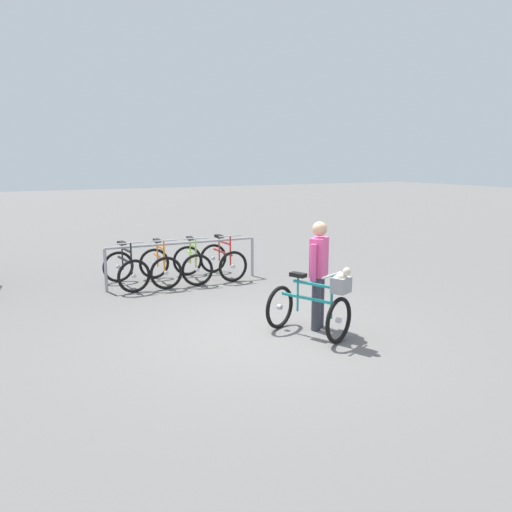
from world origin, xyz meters
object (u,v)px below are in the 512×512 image
object	(u,v)px
featured_bicycle	(315,305)
racked_bike_orange	(160,266)
racked_bike_lime	(192,263)
person_with_featured_bike	(319,270)
racked_bike_red	(223,261)
racked_bike_black	(126,269)

from	to	relation	value
featured_bicycle	racked_bike_orange	bearing A→B (deg)	103.82
racked_bike_lime	person_with_featured_bike	xyz separation A→B (m)	(0.58, -3.86, 0.54)
racked_bike_red	featured_bicycle	bearing A→B (deg)	-95.13
racked_bike_orange	racked_bike_red	world-z (taller)	same
racked_bike_red	person_with_featured_bike	world-z (taller)	person_with_featured_bike
racked_bike_red	featured_bicycle	distance (m)	4.16
featured_bicycle	racked_bike_black	bearing A→B (deg)	112.37
racked_bike_lime	featured_bicycle	world-z (taller)	featured_bicycle
racked_bike_lime	racked_bike_orange	bearing A→B (deg)	178.40
racked_bike_orange	racked_bike_lime	size ratio (longest dim) A/B	0.94
racked_bike_red	person_with_featured_bike	xyz separation A→B (m)	(-0.12, -3.84, 0.54)
racked_bike_lime	featured_bicycle	bearing A→B (deg)	-85.49
racked_bike_orange	person_with_featured_bike	xyz separation A→B (m)	(1.28, -3.88, 0.54)
racked_bike_lime	racked_bike_red	world-z (taller)	same
racked_bike_lime	person_with_featured_bike	bearing A→B (deg)	-81.47
racked_bike_red	featured_bicycle	size ratio (longest dim) A/B	0.87
featured_bicycle	racked_bike_red	bearing A→B (deg)	84.87
racked_bike_orange	featured_bicycle	distance (m)	4.30
racked_bike_black	racked_bike_red	world-z (taller)	same
racked_bike_black	person_with_featured_bike	distance (m)	4.40
racked_bike_red	person_with_featured_bike	distance (m)	3.88
racked_bike_red	racked_bike_lime	bearing A→B (deg)	178.39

